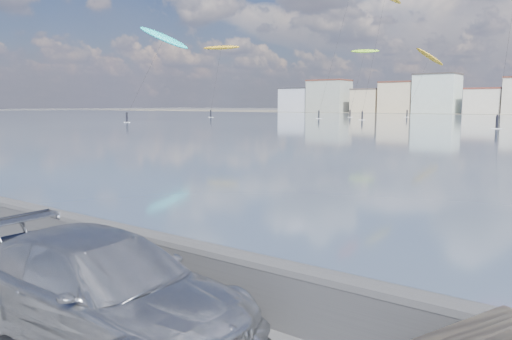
{
  "coord_description": "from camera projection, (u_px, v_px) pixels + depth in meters",
  "views": [
    {
      "loc": [
        6.56,
        -3.43,
        3.43
      ],
      "look_at": [
        1.0,
        4.0,
        2.2
      ],
      "focal_mm": 35.0,
      "sensor_mm": 36.0,
      "label": 1
    }
  ],
  "objects": [
    {
      "name": "seawall",
      "position": [
        170.0,
        261.0,
        9.14
      ],
      "size": [
        400.0,
        0.36,
        1.08
      ],
      "color": "#28282B",
      "rests_on": "ground"
    },
    {
      "name": "car_silver",
      "position": [
        102.0,
        288.0,
        7.27
      ],
      "size": [
        5.38,
        2.37,
        1.54
      ],
      "primitive_type": "imported",
      "rotation": [
        0.0,
        0.0,
        1.61
      ],
      "color": "#AAABB0",
      "rests_on": "ground"
    },
    {
      "name": "kitesurfer_4",
      "position": [
        429.0,
        58.0,
        136.1
      ],
      "size": [
        8.18,
        14.19,
        19.27
      ],
      "color": "#BF8C19",
      "rests_on": "ground"
    },
    {
      "name": "kitesurfer_7",
      "position": [
        164.0,
        39.0,
        96.02
      ],
      "size": [
        8.79,
        12.33,
        18.99
      ],
      "color": "#19BFBF",
      "rests_on": "ground"
    },
    {
      "name": "kitesurfer_11",
      "position": [
        221.0,
        48.0,
        135.16
      ],
      "size": [
        11.07,
        12.24,
        19.35
      ],
      "color": "#BF8C19",
      "rests_on": "ground"
    },
    {
      "name": "kitesurfer_17",
      "position": [
        365.0,
        52.0,
        139.32
      ],
      "size": [
        8.35,
        16.16,
        18.96
      ],
      "color": "#8CD826",
      "rests_on": "ground"
    }
  ]
}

